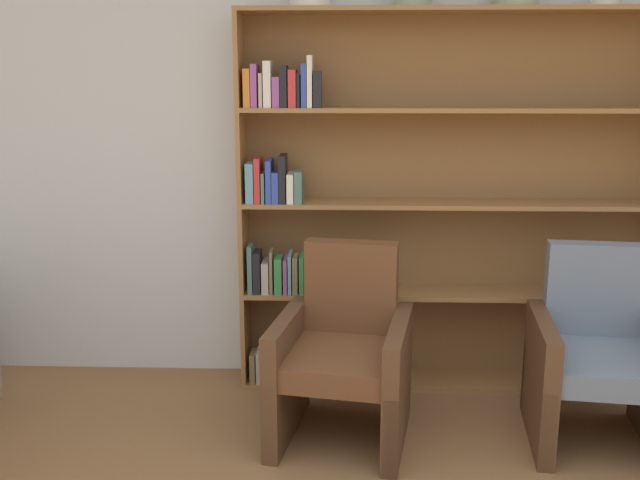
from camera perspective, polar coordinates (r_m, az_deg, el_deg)
name	(u,v)px	position (r m, az deg, el deg)	size (l,w,h in m)	color
wall_back	(360,149)	(4.21, 3.18, 7.26)	(12.00, 0.06, 2.75)	silver
bookshelf	(421,207)	(4.12, 8.08, 2.63)	(2.44, 0.30, 2.15)	olive
armchair_leather	(343,356)	(3.63, 1.89, -9.30)	(0.75, 0.78, 0.96)	brown
armchair_cushioned	(598,360)	(3.85, 21.35, -8.91)	(0.72, 0.75, 0.96)	brown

